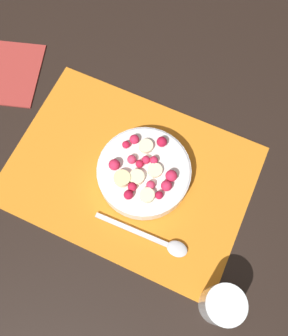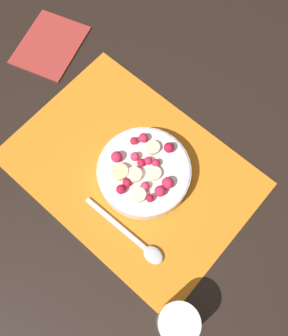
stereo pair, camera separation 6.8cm
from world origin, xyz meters
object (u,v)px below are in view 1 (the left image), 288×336
at_px(napkin, 10,72).
at_px(fruit_bowl, 144,172).
at_px(drinking_glass, 222,305).
at_px(spoon, 160,242).

bearing_deg(napkin, fruit_bowl, -14.63).
bearing_deg(napkin, drinking_glass, -23.96).
bearing_deg(fruit_bowl, drinking_glass, -37.05).
relative_size(drinking_glass, napkin, 0.43).
xyz_separation_m(drinking_glass, napkin, (-0.57, 0.25, -0.04)).
xyz_separation_m(fruit_bowl, drinking_glass, (0.21, -0.16, 0.01)).
xyz_separation_m(fruit_bowl, spoon, (0.08, -0.10, -0.02)).
distance_m(fruit_bowl, spoon, 0.13).
bearing_deg(drinking_glass, spoon, 156.95).
bearing_deg(drinking_glass, fruit_bowl, 142.95).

